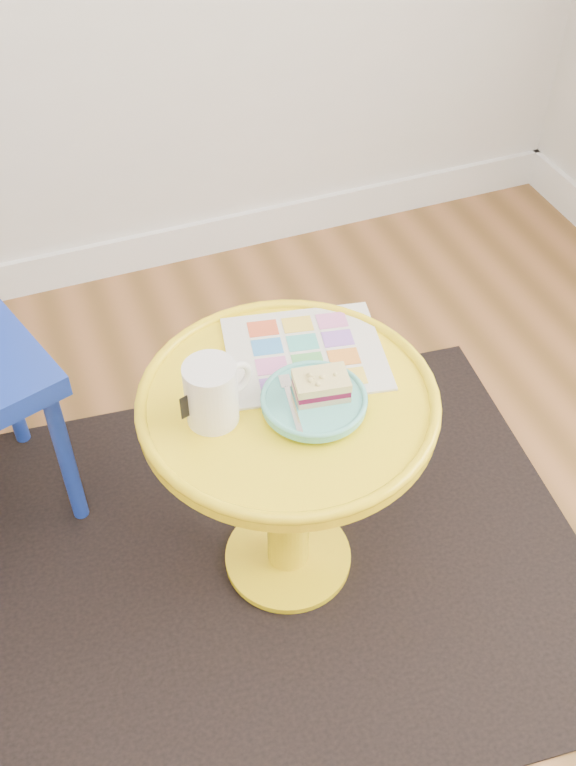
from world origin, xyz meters
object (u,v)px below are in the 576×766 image
object	(u,v)px
newspaper	(305,353)
side_table	(288,451)
plate	(314,401)
mug	(212,391)

from	to	relation	value
newspaper	side_table	bearing A→B (deg)	-115.47
plate	side_table	bearing A→B (deg)	131.96
mug	plate	world-z (taller)	mug
mug	side_table	bearing A→B (deg)	-18.46
side_table	mug	distance (m)	0.25
mug	plate	distance (m)	0.18
side_table	mug	bearing A→B (deg)	178.04
side_table	plate	distance (m)	0.17
newspaper	plate	size ratio (longest dim) A/B	1.57
newspaper	plate	bearing A→B (deg)	-94.65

